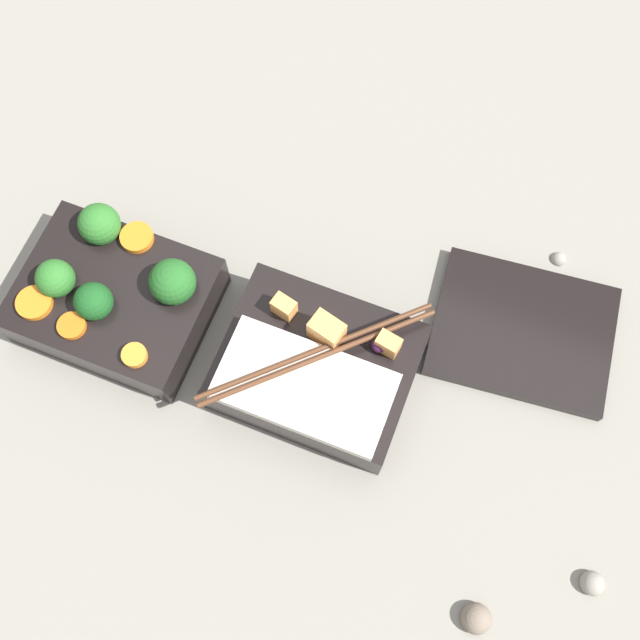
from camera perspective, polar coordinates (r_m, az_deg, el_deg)
name	(u,v)px	position (r m, az deg, el deg)	size (l,w,h in m)	color
ground_plane	(216,345)	(0.74, -7.95, -1.92)	(3.00, 3.00, 0.00)	gray
bento_tray_vegetable	(117,292)	(0.75, -15.18, 2.06)	(0.18, 0.14, 0.08)	black
bento_tray_rice	(316,368)	(0.70, -0.29, -3.69)	(0.18, 0.17, 0.08)	black
bento_lid	(523,331)	(0.76, 15.18, -0.83)	(0.17, 0.14, 0.01)	black
pebble_1	(476,618)	(0.70, 11.79, -21.37)	(0.03, 0.03, 0.03)	#7A6B5B
pebble_2	(592,583)	(0.73, 20.02, -18.33)	(0.02, 0.02, 0.02)	gray
pebble_3	(559,258)	(0.80, 17.77, 4.53)	(0.02, 0.02, 0.02)	gray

